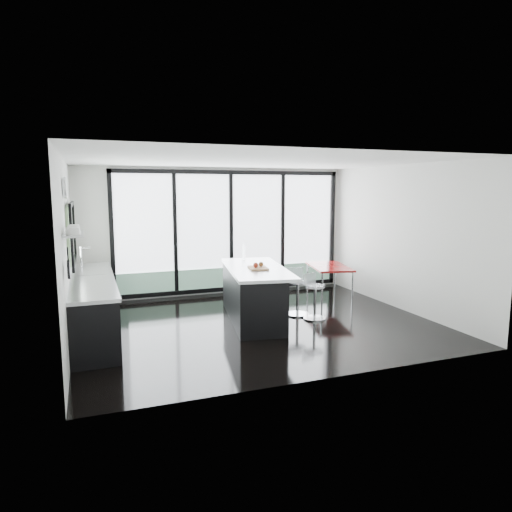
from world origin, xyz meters
name	(u,v)px	position (x,y,z in m)	size (l,w,h in m)	color
floor	(257,323)	(0.00, 0.00, 0.00)	(6.00, 5.00, 0.00)	black
ceiling	(257,161)	(0.00, 0.00, 2.80)	(6.00, 5.00, 0.00)	white
wall_back	(230,237)	(0.27, 2.47, 1.27)	(6.00, 0.09, 2.80)	silver
wall_front	(329,268)	(0.00, -2.50, 1.40)	(6.00, 0.00, 2.80)	silver
wall_left	(69,240)	(-2.97, 0.27, 1.56)	(0.26, 5.00, 2.80)	silver
wall_right	(402,238)	(3.00, 0.00, 1.40)	(0.00, 5.00, 2.80)	silver
counter_cabinets	(93,306)	(-2.67, 0.40, 0.46)	(0.69, 3.24, 1.36)	black
island	(252,293)	(0.01, 0.26, 0.49)	(1.36, 2.47, 1.24)	black
bar_stool_near	(315,302)	(1.08, -0.11, 0.32)	(0.40, 0.40, 0.64)	silver
bar_stool_far	(298,297)	(0.91, 0.25, 0.34)	(0.42, 0.42, 0.67)	silver
red_table	(329,282)	(2.15, 1.29, 0.35)	(0.74, 1.30, 0.70)	maroon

